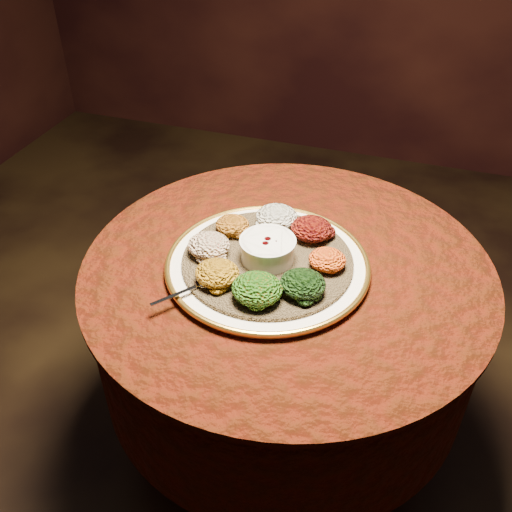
% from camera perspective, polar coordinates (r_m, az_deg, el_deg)
% --- Properties ---
extents(table, '(0.96, 0.96, 0.73)m').
position_cam_1_polar(table, '(1.45, 2.91, -6.34)').
color(table, black).
rests_on(table, ground).
extents(platter, '(0.55, 0.55, 0.02)m').
position_cam_1_polar(platter, '(1.31, 1.15, -0.82)').
color(platter, white).
rests_on(platter, table).
extents(injera, '(0.48, 0.48, 0.01)m').
position_cam_1_polar(injera, '(1.30, 1.15, -0.45)').
color(injera, brown).
rests_on(injera, platter).
extents(stew_bowl, '(0.13, 0.13, 0.05)m').
position_cam_1_polar(stew_bowl, '(1.28, 1.17, 0.80)').
color(stew_bowl, silver).
rests_on(stew_bowl, injera).
extents(spoon, '(0.10, 0.12, 0.01)m').
position_cam_1_polar(spoon, '(1.22, -5.68, -2.89)').
color(spoon, silver).
rests_on(spoon, injera).
extents(portion_ayib, '(0.10, 0.10, 0.05)m').
position_cam_1_polar(portion_ayib, '(1.39, 2.09, 3.92)').
color(portion_ayib, beige).
rests_on(portion_ayib, injera).
extents(portion_kitfo, '(0.10, 0.09, 0.05)m').
position_cam_1_polar(portion_kitfo, '(1.36, 5.56, 2.74)').
color(portion_kitfo, black).
rests_on(portion_kitfo, injera).
extents(portion_tikil, '(0.08, 0.08, 0.04)m').
position_cam_1_polar(portion_tikil, '(1.27, 7.14, -0.36)').
color(portion_tikil, '#C78810').
rests_on(portion_tikil, injera).
extents(portion_gomen, '(0.10, 0.09, 0.05)m').
position_cam_1_polar(portion_gomen, '(1.20, 4.70, -2.79)').
color(portion_gomen, black).
rests_on(portion_gomen, injera).
extents(portion_mixveg, '(0.11, 0.10, 0.05)m').
position_cam_1_polar(portion_mixveg, '(1.18, 0.11, -3.30)').
color(portion_mixveg, '#9C430A').
rests_on(portion_mixveg, injera).
extents(portion_kik, '(0.10, 0.09, 0.05)m').
position_cam_1_polar(portion_kik, '(1.22, -3.90, -1.73)').
color(portion_kik, '#A46E0E').
rests_on(portion_kik, injera).
extents(portion_timatim, '(0.10, 0.09, 0.05)m').
position_cam_1_polar(portion_timatim, '(1.30, -4.73, 1.08)').
color(portion_timatim, maroon).
rests_on(portion_timatim, injera).
extents(portion_shiro, '(0.08, 0.08, 0.04)m').
position_cam_1_polar(portion_shiro, '(1.37, -2.37, 3.13)').
color(portion_shiro, '#A15413').
rests_on(portion_shiro, injera).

